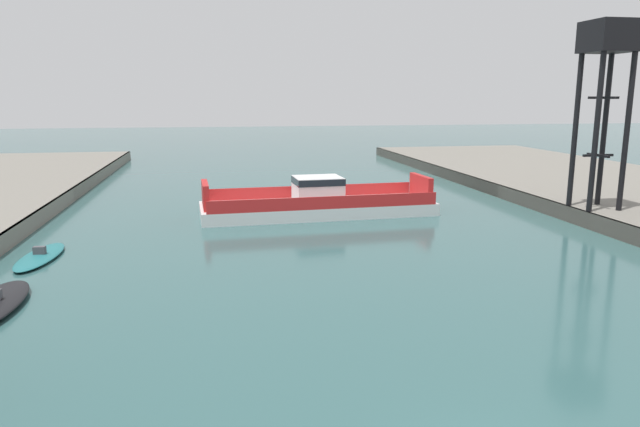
# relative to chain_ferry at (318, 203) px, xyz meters

# --- Properties ---
(chain_ferry) EXTENTS (21.46, 7.56, 3.48)m
(chain_ferry) POSITION_rel_chain_ferry_xyz_m (0.00, 0.00, 0.00)
(chain_ferry) COLOR silver
(chain_ferry) RESTS_ON ground
(moored_boat_near_right) EXTENTS (2.65, 7.29, 0.86)m
(moored_boat_near_right) POSITION_rel_chain_ferry_xyz_m (-20.79, -11.25, -0.87)
(moored_boat_near_right) COLOR #237075
(moored_boat_near_right) RESTS_ON ground
(crane_tower) EXTENTS (3.57, 3.57, 15.20)m
(crane_tower) POSITION_rel_chain_ferry_xyz_m (22.28, -8.03, 12.40)
(crane_tower) COLOR black
(crane_tower) RESTS_ON quay_right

